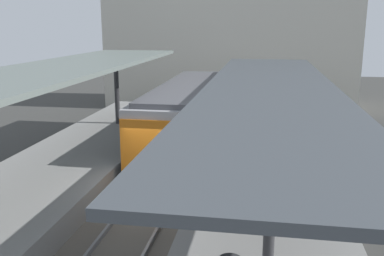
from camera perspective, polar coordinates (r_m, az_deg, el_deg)
ground_plane at (r=14.91m, az=-5.30°, el=-10.25°), size 80.00×80.00×0.00m
platform_left at (r=16.07m, az=-18.67°, el=-7.22°), size 4.40×28.00×1.00m
platform_right at (r=14.28m, az=9.78°, el=-9.32°), size 4.40×28.00×1.00m
track_ballast at (r=14.87m, az=-5.30°, el=-9.89°), size 3.20×28.00×0.20m
rail_near_side at (r=15.00m, az=-8.01°, el=-9.06°), size 0.08×28.00×0.14m
rail_far_side at (r=14.65m, az=-2.55°, el=-9.50°), size 0.08×28.00×0.14m
commuter_train at (r=20.50m, az=-0.79°, el=1.52°), size 2.78×11.50×3.10m
canopy_left at (r=16.41m, az=-17.42°, el=7.26°), size 4.18×21.00×3.51m
canopy_right at (r=14.72m, az=10.31°, el=5.33°), size 4.18×21.00×3.07m
platform_bench at (r=14.93m, az=10.51°, el=-4.38°), size 1.40×0.41×0.86m
platform_sign at (r=12.19m, az=11.28°, el=-2.82°), size 0.90×0.08×2.21m
passenger_near_bench at (r=12.97m, az=4.10°, el=-5.11°), size 0.36×0.36×1.66m
station_building_backdrop at (r=33.28m, az=5.12°, el=12.65°), size 18.00×6.00×11.00m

